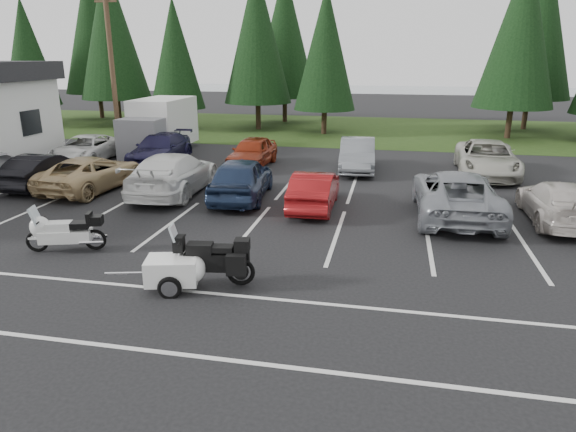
% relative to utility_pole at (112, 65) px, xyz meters
% --- Properties ---
extents(ground, '(120.00, 120.00, 0.00)m').
position_rel_utility_pole_xyz_m(ground, '(10.00, -12.00, -4.70)').
color(ground, black).
rests_on(ground, ground).
extents(grass_strip, '(80.00, 16.00, 0.01)m').
position_rel_utility_pole_xyz_m(grass_strip, '(10.00, 12.00, -4.69)').
color(grass_strip, '#1C3310').
rests_on(grass_strip, ground).
extents(lake_water, '(70.00, 50.00, 0.02)m').
position_rel_utility_pole_xyz_m(lake_water, '(14.00, 43.00, -4.70)').
color(lake_water, gray).
rests_on(lake_water, ground).
extents(utility_pole, '(1.60, 0.26, 9.00)m').
position_rel_utility_pole_xyz_m(utility_pole, '(0.00, 0.00, 0.00)').
color(utility_pole, '#473321').
rests_on(utility_pole, ground).
extents(box_truck, '(2.40, 5.60, 2.90)m').
position_rel_utility_pole_xyz_m(box_truck, '(2.00, 0.50, -3.25)').
color(box_truck, silver).
rests_on(box_truck, ground).
extents(stall_markings, '(32.00, 16.00, 0.01)m').
position_rel_utility_pole_xyz_m(stall_markings, '(10.00, -10.00, -4.69)').
color(stall_markings, silver).
rests_on(stall_markings, ground).
extents(conifer_1, '(3.96, 3.96, 9.22)m').
position_rel_utility_pole_xyz_m(conifer_1, '(-12.00, 9.20, 0.69)').
color(conifer_1, '#332316').
rests_on(conifer_1, ground).
extents(conifer_2, '(5.10, 5.10, 11.89)m').
position_rel_utility_pole_xyz_m(conifer_2, '(-6.00, 10.80, 2.25)').
color(conifer_2, '#332316').
rests_on(conifer_2, ground).
extents(conifer_3, '(3.87, 3.87, 9.02)m').
position_rel_utility_pole_xyz_m(conifer_3, '(-0.50, 9.40, 0.57)').
color(conifer_3, '#332316').
rests_on(conifer_3, ground).
extents(conifer_4, '(4.80, 4.80, 11.17)m').
position_rel_utility_pole_xyz_m(conifer_4, '(5.00, 10.90, 1.83)').
color(conifer_4, '#332316').
rests_on(conifer_4, ground).
extents(conifer_5, '(4.14, 4.14, 9.63)m').
position_rel_utility_pole_xyz_m(conifer_5, '(10.00, 9.60, 0.93)').
color(conifer_5, '#332316').
rests_on(conifer_5, ground).
extents(conifer_6, '(4.93, 4.93, 11.48)m').
position_rel_utility_pole_xyz_m(conifer_6, '(22.00, 10.10, 2.01)').
color(conifer_6, '#332316').
rests_on(conifer_6, ground).
extents(conifer_back_a, '(5.28, 5.28, 12.30)m').
position_rel_utility_pole_xyz_m(conifer_back_a, '(-10.00, 15.00, 2.49)').
color(conifer_back_a, '#332316').
rests_on(conifer_back_a, ground).
extents(conifer_back_b, '(4.97, 4.97, 11.58)m').
position_rel_utility_pole_xyz_m(conifer_back_b, '(6.00, 15.50, 2.07)').
color(conifer_back_b, '#332316').
rests_on(conifer_back_b, ground).
extents(conifer_back_c, '(5.50, 5.50, 12.81)m').
position_rel_utility_pole_xyz_m(conifer_back_c, '(24.00, 14.80, 2.80)').
color(conifer_back_c, '#332316').
rests_on(conifer_back_c, ground).
extents(car_near_1, '(1.48, 4.21, 1.39)m').
position_rel_utility_pole_xyz_m(car_near_1, '(0.75, -7.41, -4.00)').
color(car_near_1, black).
rests_on(car_near_1, ground).
extents(car_near_2, '(2.67, 5.09, 1.37)m').
position_rel_utility_pole_xyz_m(car_near_2, '(2.91, -7.46, -4.01)').
color(car_near_2, tan).
rests_on(car_near_2, ground).
extents(car_near_3, '(2.49, 5.64, 1.61)m').
position_rel_utility_pole_xyz_m(car_near_3, '(6.40, -7.37, -3.89)').
color(car_near_3, white).
rests_on(car_near_3, ground).
extents(car_near_4, '(2.33, 4.88, 1.61)m').
position_rel_utility_pole_xyz_m(car_near_4, '(9.21, -7.58, -3.89)').
color(car_near_4, '#1C2B48').
rests_on(car_near_4, ground).
extents(car_near_5, '(1.48, 4.07, 1.33)m').
position_rel_utility_pole_xyz_m(car_near_5, '(12.09, -8.24, -4.03)').
color(car_near_5, maroon).
rests_on(car_near_5, ground).
extents(car_near_6, '(2.71, 5.69, 1.57)m').
position_rel_utility_pole_xyz_m(car_near_6, '(16.88, -8.27, -3.91)').
color(car_near_6, gray).
rests_on(car_near_6, ground).
extents(car_near_7, '(1.94, 4.67, 1.35)m').
position_rel_utility_pole_xyz_m(car_near_7, '(20.07, -8.26, -4.02)').
color(car_near_7, beige).
rests_on(car_near_7, ground).
extents(car_far_0, '(2.62, 4.95, 1.33)m').
position_rel_utility_pole_xyz_m(car_far_0, '(-0.51, -2.49, -4.03)').
color(car_far_0, white).
rests_on(car_far_0, ground).
extents(car_far_1, '(2.32, 5.15, 1.46)m').
position_rel_utility_pole_xyz_m(car_far_1, '(3.37, -2.06, -3.97)').
color(car_far_1, '#191639').
rests_on(car_far_1, ground).
extents(car_far_2, '(1.85, 4.24, 1.42)m').
position_rel_utility_pole_xyz_m(car_far_2, '(8.05, -1.80, -3.99)').
color(car_far_2, maroon).
rests_on(car_far_2, ground).
extents(car_far_3, '(1.85, 4.59, 1.48)m').
position_rel_utility_pole_xyz_m(car_far_3, '(13.10, -1.68, -3.96)').
color(car_far_3, slate).
rests_on(car_far_3, ground).
extents(car_far_4, '(2.81, 5.62, 1.53)m').
position_rel_utility_pole_xyz_m(car_far_4, '(18.89, -1.56, -3.93)').
color(car_far_4, '#B1AFA3').
rests_on(car_far_4, ground).
extents(touring_motorcycle, '(2.49, 1.41, 1.32)m').
position_rel_utility_pole_xyz_m(touring_motorcycle, '(5.99, -13.76, -4.04)').
color(touring_motorcycle, silver).
rests_on(touring_motorcycle, ground).
extents(cargo_trailer, '(1.89, 1.34, 0.79)m').
position_rel_utility_pole_xyz_m(cargo_trailer, '(9.89, -15.46, -4.30)').
color(cargo_trailer, white).
rests_on(cargo_trailer, ground).
extents(adventure_motorcycle, '(2.57, 1.22, 1.50)m').
position_rel_utility_pole_xyz_m(adventure_motorcycle, '(10.60, -15.05, -3.95)').
color(adventure_motorcycle, black).
rests_on(adventure_motorcycle, ground).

